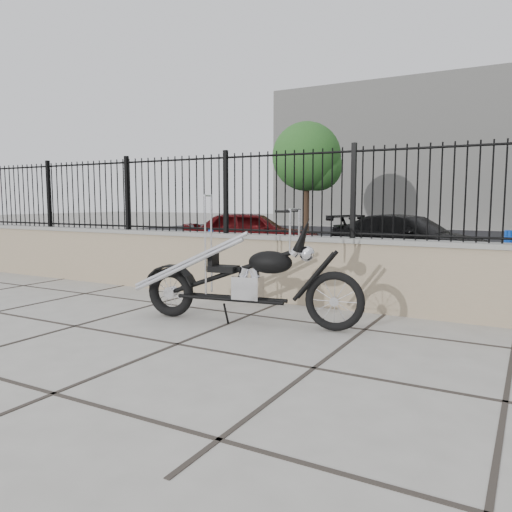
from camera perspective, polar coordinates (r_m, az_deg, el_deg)
The scene contains 11 objects.
ground_plane at distance 5.22m, azimuth -9.00°, elevation -9.94°, with size 90.00×90.00×0.00m, color #99968E.
parking_lot at distance 16.78m, azimuth 18.38°, elevation 1.05°, with size 30.00×30.00×0.00m, color black.
retaining_wall at distance 7.21m, azimuth 3.30°, elevation -1.45°, with size 14.00×0.36×0.96m, color gray.
iron_fence at distance 7.14m, azimuth 3.35°, elevation 7.17°, with size 14.00×0.08×1.20m, color black.
background_building at distance 30.69m, azimuth 23.69°, elevation 10.59°, with size 22.00×6.00×8.00m, color beige.
chopper_motorcycle at distance 5.87m, azimuth -1.43°, elevation -0.28°, with size 2.59×0.46×1.56m, color black, non-canonical shape.
car_red at distance 12.95m, azimuth -0.47°, elevation 2.59°, with size 1.43×3.55×1.21m, color #4A0A0C.
car_black at distance 12.11m, azimuth 17.06°, elevation 1.85°, with size 1.58×3.89×1.13m, color black.
bollard_a at distance 10.58m, azimuth -5.18°, elevation 0.82°, with size 0.11×0.11×0.88m, color #0B19A9.
bollard_b at distance 8.83m, azimuth 26.74°, elevation -0.57°, with size 0.12×0.12×0.99m, color #0B2BA7.
tree_left at distance 21.75m, azimuth 5.80°, elevation 11.59°, with size 2.92×2.92×4.93m.
Camera 1 is at (3.11, -3.93, 1.46)m, focal length 35.00 mm.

